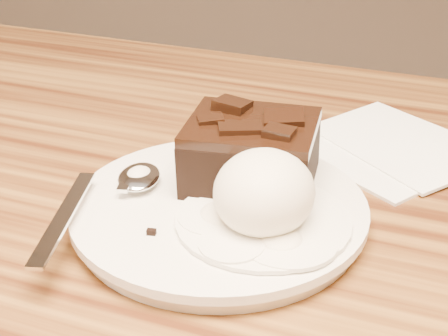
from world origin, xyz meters
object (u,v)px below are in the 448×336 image
(spoon, at_px, (139,179))
(plate, at_px, (219,213))
(brownie, at_px, (251,156))
(ice_cream_scoop, at_px, (264,192))
(napkin, at_px, (385,145))

(spoon, bearing_deg, plate, -18.19)
(plate, distance_m, brownie, 0.05)
(brownie, bearing_deg, ice_cream_scoop, -62.73)
(brownie, xyz_separation_m, ice_cream_scoop, (0.03, -0.05, 0.00))
(plate, relative_size, brownie, 2.30)
(spoon, xyz_separation_m, napkin, (0.15, 0.16, -0.02))
(ice_cream_scoop, xyz_separation_m, spoon, (-0.10, 0.02, -0.02))
(brownie, bearing_deg, spoon, -155.27)
(napkin, bearing_deg, brownie, -121.94)
(ice_cream_scoop, height_order, spoon, ice_cream_scoop)
(brownie, bearing_deg, plate, -106.27)
(brownie, bearing_deg, napkin, 58.06)
(plate, bearing_deg, brownie, 73.73)
(napkin, bearing_deg, ice_cream_scoop, -106.61)
(plate, relative_size, ice_cream_scoop, 2.95)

